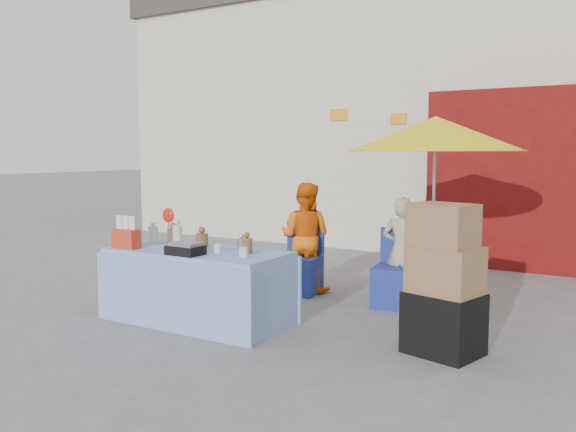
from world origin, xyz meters
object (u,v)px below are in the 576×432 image
Objects in this scene: box_stack at (444,285)px; market_table at (197,285)px; vendor_beige at (402,251)px; umbrella at (435,135)px; chair_right at (397,284)px; vendor_orange at (305,237)px; chair_left at (299,272)px.

market_table is at bearing -172.63° from box_stack.
vendor_beige is 1.33m from umbrella.
chair_right is at bearing -136.75° from umbrella.
market_table is 3.02m from umbrella.
market_table is at bearing 73.76° from vendor_orange.
vendor_beige is (1.25, 0.00, -0.06)m from vendor_orange.
market_table is at bearing -141.10° from chair_right.
chair_right is at bearing 165.53° from vendor_orange.
umbrella is (1.55, 0.28, 1.64)m from chair_left.
box_stack is (0.92, -1.43, -0.02)m from vendor_beige.
chair_left is 0.67× the size of box_stack.
vendor_beige is 1.70m from box_stack.
market_table is 1.49× the size of box_stack.
vendor_orange reaches higher than box_stack.
vendor_orange is 1.05× the size of box_stack.
vendor_beige is at bearing 80.70° from chair_right.
umbrella reaches higher than chair_left.
umbrella reaches higher than vendor_beige.
chair_right is at bearing -8.33° from chair_left.
market_table is 0.91× the size of umbrella.
box_stack is (0.93, -1.30, 0.33)m from chair_right.
market_table is 2.25× the size of chair_left.
vendor_orange is 1.11× the size of vendor_beige.
umbrella is (0.30, 0.28, 1.64)m from chair_right.
chair_right is at bearing 125.50° from box_stack.
box_stack reaches higher than chair_right.
market_table is 1.63m from chair_left.
market_table is 2.20m from chair_right.
umbrella is at bearing 177.20° from vendor_orange.
market_table is 2.45m from box_stack.
chair_right is 0.67× the size of box_stack.
chair_left is 1.31m from vendor_beige.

